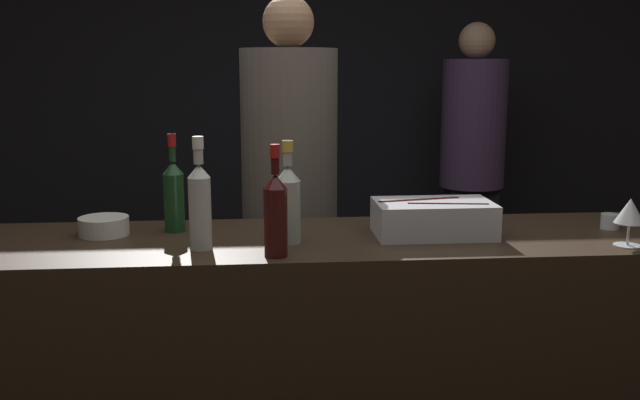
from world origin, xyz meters
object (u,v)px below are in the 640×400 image
object	(u,v)px
person_blond_tee	(290,193)
rose_wine_bottle	(288,201)
wine_glass	(630,212)
candle_votive	(610,221)
bowl_white	(104,226)
white_wine_bottle	(200,202)
person_in_hoodie	(472,158)
ice_bin_with_bottles	(433,217)
red_wine_bottle_burgundy	(174,193)
red_wine_bottle_tall	(276,212)

from	to	relation	value
person_blond_tee	rose_wine_bottle	bearing A→B (deg)	-37.87
wine_glass	candle_votive	size ratio (longest dim) A/B	2.38
rose_wine_bottle	bowl_white	bearing A→B (deg)	165.58
candle_votive	white_wine_bottle	size ratio (longest dim) A/B	0.18
person_in_hoodie	bowl_white	bearing A→B (deg)	48.13
ice_bin_with_bottles	red_wine_bottle_burgundy	bearing A→B (deg)	171.21
white_wine_bottle	red_wine_bottle_burgundy	xyz separation A→B (m)	(-0.11, 0.25, -0.02)
bowl_white	rose_wine_bottle	world-z (taller)	rose_wine_bottle
red_wine_bottle_tall	person_in_hoodie	size ratio (longest dim) A/B	0.19
red_wine_bottle_tall	person_blond_tee	distance (m)	0.91
ice_bin_with_bottles	candle_votive	distance (m)	0.64
person_in_hoodie	person_blond_tee	xyz separation A→B (m)	(-1.14, -1.16, 0.02)
bowl_white	red_wine_bottle_tall	xyz separation A→B (m)	(0.57, -0.32, 0.10)
bowl_white	white_wine_bottle	size ratio (longest dim) A/B	0.47
red_wine_bottle_tall	wine_glass	bearing A→B (deg)	1.14
bowl_white	red_wine_bottle_tall	world-z (taller)	red_wine_bottle_tall
bowl_white	rose_wine_bottle	distance (m)	0.64
bowl_white	white_wine_bottle	xyz separation A→B (m)	(0.34, -0.22, 0.12)
ice_bin_with_bottles	red_wine_bottle_burgundy	xyz separation A→B (m)	(-0.87, 0.13, 0.07)
rose_wine_bottle	red_wine_bottle_tall	world-z (taller)	red_wine_bottle_tall
wine_glass	red_wine_bottle_tall	bearing A→B (deg)	-178.86
wine_glass	rose_wine_bottle	xyz separation A→B (m)	(-1.07, 0.14, 0.03)
bowl_white	wine_glass	distance (m)	1.71
white_wine_bottle	person_blond_tee	size ratio (longest dim) A/B	0.19
ice_bin_with_bottles	person_blond_tee	world-z (taller)	person_blond_tee
candle_votive	red_wine_bottle_tall	world-z (taller)	red_wine_bottle_tall
person_in_hoodie	person_blond_tee	world-z (taller)	person_blond_tee
rose_wine_bottle	white_wine_bottle	xyz separation A→B (m)	(-0.27, -0.06, 0.01)
rose_wine_bottle	person_in_hoodie	distance (m)	2.23
white_wine_bottle	person_in_hoodie	bearing A→B (deg)	53.22
ice_bin_with_bottles	bowl_white	world-z (taller)	ice_bin_with_bottles
red_wine_bottle_burgundy	person_in_hoodie	bearing A→B (deg)	47.35
person_blond_tee	red_wine_bottle_burgundy	bearing A→B (deg)	-72.63
rose_wine_bottle	ice_bin_with_bottles	bearing A→B (deg)	6.78
red_wine_bottle_tall	bowl_white	bearing A→B (deg)	150.68
ice_bin_with_bottles	red_wine_bottle_burgundy	world-z (taller)	red_wine_bottle_burgundy
wine_glass	person_blond_tee	size ratio (longest dim) A/B	0.08
person_blond_tee	wine_glass	bearing A→B (deg)	14.77
ice_bin_with_bottles	candle_votive	size ratio (longest dim) A/B	6.06
rose_wine_bottle	red_wine_bottle_tall	xyz separation A→B (m)	(-0.04, -0.16, -0.00)
candle_votive	red_wine_bottle_tall	size ratio (longest dim) A/B	0.19
white_wine_bottle	ice_bin_with_bottles	bearing A→B (deg)	8.66
wine_glass	white_wine_bottle	world-z (taller)	white_wine_bottle
bowl_white	person_in_hoodie	world-z (taller)	person_in_hoodie
rose_wine_bottle	white_wine_bottle	size ratio (longest dim) A/B	0.94
ice_bin_with_bottles	white_wine_bottle	world-z (taller)	white_wine_bottle
white_wine_bottle	bowl_white	bearing A→B (deg)	147.54
bowl_white	red_wine_bottle_burgundy	xyz separation A→B (m)	(0.23, 0.03, 0.10)
red_wine_bottle_burgundy	rose_wine_bottle	bearing A→B (deg)	-26.78
wine_glass	person_blond_tee	xyz separation A→B (m)	(-1.03, 0.87, -0.08)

